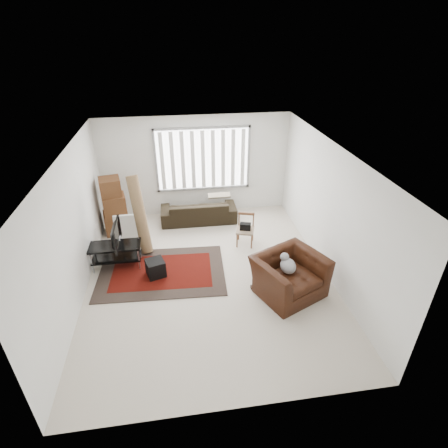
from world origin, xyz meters
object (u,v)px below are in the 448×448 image
Objects in this scene: tv_stand at (116,251)px; armchair at (289,273)px; side_chair at (245,228)px; sofa at (199,208)px; moving_boxes at (114,208)px.

armchair is at bearing -22.14° from tv_stand.
tv_stand is at bearing -154.20° from side_chair.
armchair reaches higher than sofa.
sofa is 3.52m from armchair.
tv_stand is at bearing -83.78° from moving_boxes.
moving_boxes is 0.91× the size of armchair.
armchair reaches higher than tv_stand.
side_chair is 1.94m from armchair.
moving_boxes is 1.90× the size of side_chair.
side_chair is (1.01, -1.32, 0.04)m from sofa.
armchair is (0.49, -1.87, 0.04)m from side_chair.
moving_boxes is at bearing 96.22° from tv_stand.
sofa reaches higher than side_chair.
sofa is 2.61× the size of side_chair.
moving_boxes is 0.73× the size of sofa.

